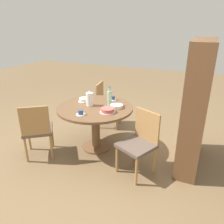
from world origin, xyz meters
The scene contains 13 objects.
ground_plane centered at (0.00, 0.00, 0.00)m, with size 14.00×14.00×0.00m, color brown.
dining_table centered at (0.00, 0.00, 0.58)m, with size 1.17×1.17×0.72m.
chair_a centered at (0.31, 0.82, 0.47)m, with size 0.56×0.56×0.87m.
chair_b centered at (-0.86, -0.20, 0.47)m, with size 0.48×0.48×0.87m.
chair_c centered at (0.57, -0.67, 0.47)m, with size 0.59×0.59×0.87m.
bookshelf centered at (-0.19, 1.41, 0.84)m, with size 1.02×0.28×1.74m.
coffee_pot centered at (-0.01, -0.10, 0.84)m, with size 0.11×0.11×0.24m.
water_bottle centered at (-0.15, 0.18, 0.85)m, with size 0.07×0.07×0.31m.
cake_main centered at (0.13, 0.27, 0.75)m, with size 0.22×0.22×0.06m.
cake_second centered at (-0.14, -0.27, 0.75)m, with size 0.19×0.19×0.06m.
cup_a centered at (-0.40, 0.12, 0.75)m, with size 0.13×0.13×0.07m.
cup_b centered at (0.37, -0.03, 0.75)m, with size 0.13×0.13×0.07m.
plate_stack centered at (-0.09, 0.32, 0.75)m, with size 0.19×0.19×0.05m.
Camera 1 is at (2.78, 1.51, 1.92)m, focal length 35.00 mm.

